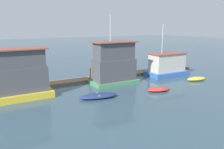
% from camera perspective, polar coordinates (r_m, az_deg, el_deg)
% --- Properties ---
extents(ground_plane, '(200.00, 200.00, 0.00)m').
position_cam_1_polar(ground_plane, '(28.19, -0.99, -2.37)').
color(ground_plane, '#385160').
extents(dock_walkway, '(33.80, 2.09, 0.30)m').
position_cam_1_polar(dock_walkway, '(30.66, -3.54, -0.85)').
color(dock_walkway, '#846B4C').
rests_on(dock_walkway, ground_plane).
extents(houseboat_yellow, '(5.97, 3.34, 5.14)m').
position_cam_1_polar(houseboat_yellow, '(24.20, -22.79, -0.30)').
color(houseboat_yellow, gold).
rests_on(houseboat_yellow, ground_plane).
extents(houseboat_green, '(5.93, 3.32, 8.59)m').
position_cam_1_polar(houseboat_green, '(27.86, 0.52, 2.70)').
color(houseboat_green, '#4C9360').
rests_on(houseboat_green, ground_plane).
extents(houseboat_blue, '(6.17, 3.32, 7.51)m').
position_cam_1_polar(houseboat_blue, '(33.46, 14.14, 2.38)').
color(houseboat_blue, '#3866B7').
rests_on(houseboat_blue, ground_plane).
extents(dinghy_navy, '(4.19, 2.18, 0.50)m').
position_cam_1_polar(dinghy_navy, '(22.66, -3.63, -5.61)').
color(dinghy_navy, navy).
rests_on(dinghy_navy, ground_plane).
extents(dinghy_red, '(2.91, 1.96, 0.46)m').
position_cam_1_polar(dinghy_red, '(25.57, 12.01, -3.75)').
color(dinghy_red, red).
rests_on(dinghy_red, ground_plane).
extents(dinghy_yellow, '(2.98, 1.57, 0.52)m').
position_cam_1_polar(dinghy_yellow, '(31.68, 21.19, -1.06)').
color(dinghy_yellow, yellow).
rests_on(dinghy_yellow, ground_plane).
extents(mooring_post_centre, '(0.31, 0.31, 1.94)m').
position_cam_1_polar(mooring_post_centre, '(28.56, -5.85, -0.23)').
color(mooring_post_centre, brown).
rests_on(mooring_post_centre, ground_plane).
extents(mooring_post_near_left, '(0.26, 0.26, 1.22)m').
position_cam_1_polar(mooring_post_near_left, '(31.72, 5.09, 0.45)').
color(mooring_post_near_left, brown).
rests_on(mooring_post_near_left, ground_plane).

